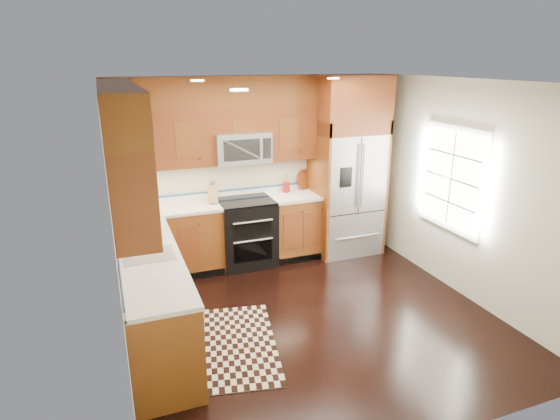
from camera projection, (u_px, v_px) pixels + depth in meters
name	position (u px, v px, depth m)	size (l,w,h in m)	color
ground	(310.00, 316.00, 5.35)	(4.00, 4.00, 0.00)	black
wall_back	(255.00, 169.00, 6.73)	(4.00, 0.02, 2.60)	beige
wall_left	(114.00, 232.00, 4.28)	(0.02, 4.00, 2.60)	beige
wall_right	(464.00, 190.00, 5.62)	(0.02, 4.00, 2.60)	beige
window	(452.00, 179.00, 5.76)	(0.04, 1.10, 1.30)	white
base_cabinets	(186.00, 266.00, 5.60)	(2.85, 3.00, 0.90)	brown
countertop	(194.00, 224.00, 5.60)	(2.86, 3.01, 0.04)	silver
upper_cabinets	(182.00, 131.00, 5.31)	(2.85, 3.00, 1.15)	brown
range	(246.00, 232.00, 6.61)	(0.76, 0.67, 0.95)	black
microwave	(241.00, 147.00, 6.35)	(0.76, 0.40, 0.42)	#B2B2B7
refrigerator	(347.00, 167.00, 6.84)	(0.98, 0.75, 2.60)	#B2B2B7
sink_faucet	(144.00, 250.00, 4.66)	(0.54, 0.44, 0.37)	#B2B2B7
rug	(232.00, 344.00, 4.82)	(0.89, 1.48, 0.01)	black
knife_block	(213.00, 194.00, 6.33)	(0.12, 0.16, 0.30)	tan
utensil_crock	(286.00, 185.00, 6.85)	(0.12, 0.12, 0.29)	maroon
cutting_board	(304.00, 188.00, 7.04)	(0.30, 0.30, 0.02)	brown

